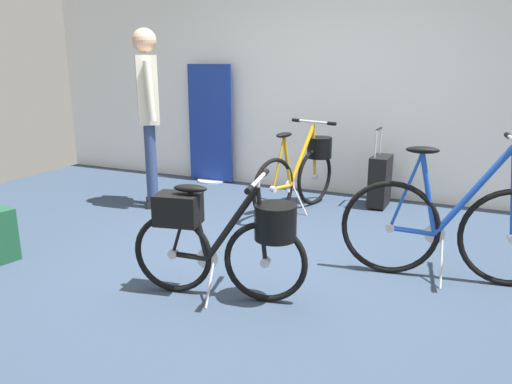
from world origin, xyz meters
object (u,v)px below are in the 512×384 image
at_px(display_bike_left, 303,169).
at_px(visitor_near_wall, 148,106).
at_px(floor_banner_stand, 210,131).
at_px(display_bike_right, 449,227).
at_px(folding_bike_foreground, 225,235).
at_px(rolling_suitcase, 380,180).

bearing_deg(display_bike_left, visitor_near_wall, -159.40).
xyz_separation_m(floor_banner_stand, display_bike_right, (2.94, -1.88, -0.26)).
relative_size(folding_bike_foreground, rolling_suitcase, 1.38).
distance_m(floor_banner_stand, display_bike_right, 3.50).
height_order(floor_banner_stand, folding_bike_foreground, floor_banner_stand).
bearing_deg(floor_banner_stand, visitor_near_wall, -90.63).
xyz_separation_m(folding_bike_foreground, visitor_near_wall, (-1.68, 1.53, 0.62)).
height_order(display_bike_left, visitor_near_wall, visitor_near_wall).
xyz_separation_m(floor_banner_stand, rolling_suitcase, (2.17, -0.26, -0.36)).
xyz_separation_m(display_bike_right, rolling_suitcase, (-0.77, 1.62, -0.10)).
height_order(folding_bike_foreground, visitor_near_wall, visitor_near_wall).
bearing_deg(display_bike_left, folding_bike_foreground, -84.40).
height_order(display_bike_left, rolling_suitcase, display_bike_left).
height_order(folding_bike_foreground, display_bike_right, display_bike_right).
distance_m(floor_banner_stand, folding_bike_foreground, 3.23).
distance_m(visitor_near_wall, rolling_suitcase, 2.51).
bearing_deg(rolling_suitcase, folding_bike_foreground, -101.49).
distance_m(floor_banner_stand, display_bike_left, 1.62).
xyz_separation_m(floor_banner_stand, folding_bike_foreground, (1.66, -2.76, -0.21)).
distance_m(floor_banner_stand, rolling_suitcase, 2.22).
xyz_separation_m(visitor_near_wall, rolling_suitcase, (2.18, 0.97, -0.77)).
xyz_separation_m(folding_bike_foreground, rolling_suitcase, (0.51, 2.50, -0.15)).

